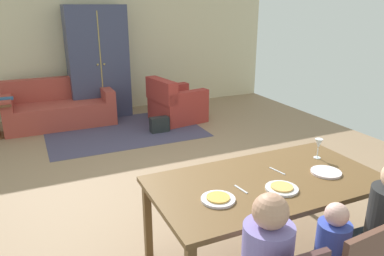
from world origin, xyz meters
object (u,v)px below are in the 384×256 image
at_px(plate_near_child, 282,189).
at_px(couch, 60,108).
at_px(dining_table, 267,187).
at_px(plate_near_man, 218,199).
at_px(person_woman, 381,236).
at_px(book_upper, 6,99).
at_px(plate_near_woman, 326,172).
at_px(armchair, 175,104).
at_px(wine_glass, 319,144).
at_px(handbag, 159,125).
at_px(book_lower, 5,101).
at_px(armoire, 98,62).

height_order(plate_near_child, couch, couch).
height_order(dining_table, plate_near_man, plate_near_man).
bearing_deg(person_woman, book_upper, 116.05).
distance_m(plate_near_woman, armchair, 4.17).
xyz_separation_m(person_woman, armchair, (0.31, 4.72, -0.19)).
bearing_deg(book_upper, plate_near_woman, -61.15).
height_order(wine_glass, handbag, wine_glass).
xyz_separation_m(plate_near_man, person_woman, (1.04, -0.57, -0.26)).
relative_size(plate_near_child, person_woman, 0.23).
height_order(plate_near_man, plate_near_child, same).
relative_size(plate_near_woman, wine_glass, 1.34).
xyz_separation_m(dining_table, plate_near_woman, (0.52, -0.10, 0.07)).
xyz_separation_m(wine_glass, book_lower, (-2.70, 4.26, -0.30)).
height_order(dining_table, plate_near_child, plate_near_child).
bearing_deg(dining_table, plate_near_child, -90.00).
relative_size(plate_near_child, armchair, 0.25).
distance_m(couch, handbag, 1.91).
xyz_separation_m(plate_near_child, book_lower, (-2.02, 4.62, -0.18)).
distance_m(plate_near_man, wine_glass, 1.24).
distance_m(person_woman, armoire, 5.76).
height_order(plate_near_man, armchair, armchair).
bearing_deg(plate_near_man, couch, 97.66).
bearing_deg(plate_near_woman, person_woman, -89.80).
relative_size(plate_near_woman, couch, 0.13).
bearing_deg(person_woman, plate_near_woman, 90.20).
bearing_deg(armoire, armchair, -38.27).
height_order(plate_near_woman, handbag, plate_near_woman).
bearing_deg(dining_table, book_upper, 114.10).
bearing_deg(plate_near_child, wine_glass, 27.96).
xyz_separation_m(plate_near_woman, armchair, (0.31, 4.13, -0.45)).
bearing_deg(book_upper, armchair, -8.78).
xyz_separation_m(person_woman, couch, (-1.69, 5.39, -0.21)).
bearing_deg(book_upper, wine_glass, -58.03).
height_order(couch, book_lower, couch).
distance_m(person_woman, book_lower, 5.72).
distance_m(plate_near_woman, book_lower, 5.20).
bearing_deg(plate_near_woman, plate_near_man, -178.89).
bearing_deg(book_upper, armoire, 17.18).
bearing_deg(wine_glass, book_lower, 122.36).
bearing_deg(armoire, plate_near_child, -85.97).
bearing_deg(handbag, plate_near_man, -103.13).
bearing_deg(person_woman, book_lower, 116.37).
height_order(armoire, book_upper, armoire).
relative_size(book_lower, book_upper, 1.00).
bearing_deg(book_upper, dining_table, -65.90).
bearing_deg(book_upper, book_lower, -115.98).
distance_m(wine_glass, armoire, 4.91).
xyz_separation_m(plate_near_man, couch, (-0.65, 4.82, -0.47)).
bearing_deg(wine_glass, book_upper, 121.97).
bearing_deg(book_upper, handbag, -21.69).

